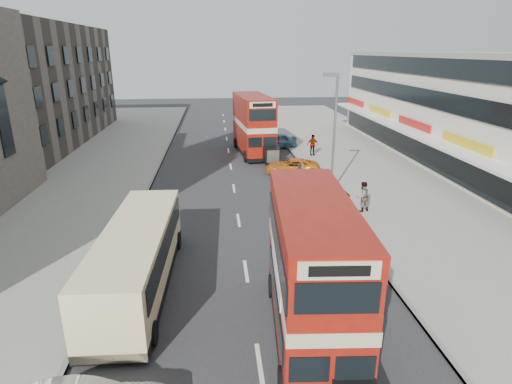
# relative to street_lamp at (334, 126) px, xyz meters

# --- Properties ---
(road_surface) EXTENTS (12.00, 90.00, 0.01)m
(road_surface) POSITION_rel_street_lamp_xyz_m (-6.52, 2.00, -4.78)
(road_surface) COLOR #28282B
(road_surface) RESTS_ON ground
(pavement_right) EXTENTS (12.00, 90.00, 0.15)m
(pavement_right) POSITION_rel_street_lamp_xyz_m (5.48, 2.00, -4.71)
(pavement_right) COLOR gray
(pavement_right) RESTS_ON ground
(pavement_left) EXTENTS (12.00, 90.00, 0.15)m
(pavement_left) POSITION_rel_street_lamp_xyz_m (-18.52, 2.00, -4.71)
(pavement_left) COLOR gray
(pavement_left) RESTS_ON ground
(kerb_left) EXTENTS (0.20, 90.00, 0.16)m
(kerb_left) POSITION_rel_street_lamp_xyz_m (-12.62, 2.00, -4.71)
(kerb_left) COLOR gray
(kerb_left) RESTS_ON ground
(kerb_right) EXTENTS (0.20, 90.00, 0.16)m
(kerb_right) POSITION_rel_street_lamp_xyz_m (-0.42, 2.00, -4.71)
(kerb_right) COLOR gray
(kerb_right) RESTS_ON ground
(brick_terrace) EXTENTS (14.00, 28.00, 12.00)m
(brick_terrace) POSITION_rel_street_lamp_xyz_m (-28.52, 20.00, 1.22)
(brick_terrace) COLOR #66594C
(brick_terrace) RESTS_ON ground
(commercial_row) EXTENTS (9.90, 46.20, 9.30)m
(commercial_row) POSITION_rel_street_lamp_xyz_m (13.42, 4.00, -0.09)
(commercial_row) COLOR beige
(commercial_row) RESTS_ON ground
(street_lamp) EXTENTS (1.00, 0.20, 8.12)m
(street_lamp) POSITION_rel_street_lamp_xyz_m (0.00, 0.00, 0.00)
(street_lamp) COLOR slate
(street_lamp) RESTS_ON ground
(bus_main) EXTENTS (2.94, 8.86, 4.80)m
(bus_main) POSITION_rel_street_lamp_xyz_m (-4.64, -14.65, -2.26)
(bus_main) COLOR black
(bus_main) RESTS_ON ground
(bus_second) EXTENTS (3.59, 9.72, 5.31)m
(bus_second) POSITION_rel_street_lamp_xyz_m (-4.15, 12.55, -1.99)
(bus_second) COLOR black
(bus_second) RESTS_ON ground
(coach) EXTENTS (2.78, 9.67, 2.54)m
(coach) POSITION_rel_street_lamp_xyz_m (-11.05, -10.99, -3.29)
(coach) COLOR black
(coach) RESTS_ON ground
(car_right_a) EXTENTS (4.61, 2.12, 1.31)m
(car_right_a) POSITION_rel_street_lamp_xyz_m (-2.09, -3.12, -4.13)
(car_right_a) COLOR #9D1F0F
(car_right_a) RESTS_ON ground
(car_right_b) EXTENTS (4.44, 2.29, 1.20)m
(car_right_b) POSITION_rel_street_lamp_xyz_m (-1.69, 5.39, -4.19)
(car_right_b) COLOR orange
(car_right_b) RESTS_ON ground
(car_right_c) EXTENTS (4.45, 1.88, 1.50)m
(car_right_c) POSITION_rel_street_lamp_xyz_m (-1.76, 14.78, -4.03)
(car_right_c) COLOR teal
(car_right_c) RESTS_ON ground
(pedestrian_near) EXTENTS (0.82, 0.69, 1.88)m
(pedestrian_near) POSITION_rel_street_lamp_xyz_m (1.02, -3.58, -3.69)
(pedestrian_near) COLOR gray
(pedestrian_near) RESTS_ON pavement_right
(pedestrian_far) EXTENTS (1.21, 0.71, 1.94)m
(pedestrian_far) POSITION_rel_street_lamp_xyz_m (1.19, 10.79, -3.66)
(pedestrian_far) COLOR gray
(pedestrian_far) RESTS_ON pavement_right
(cyclist) EXTENTS (0.79, 1.89, 2.16)m
(cyclist) POSITION_rel_street_lamp_xyz_m (-2.05, 0.54, -4.06)
(cyclist) COLOR gray
(cyclist) RESTS_ON ground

